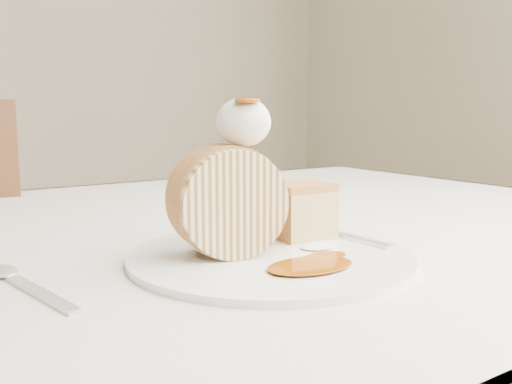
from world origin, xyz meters
TOP-DOWN VIEW (x-y plane):
  - table at (0.00, 0.20)m, footprint 1.40×0.90m
  - plate at (0.04, 0.02)m, footprint 0.29×0.29m
  - roulade_slice at (0.00, 0.04)m, footprint 0.11×0.08m
  - cake_chunk at (0.11, 0.06)m, footprint 0.06×0.06m
  - whipped_cream at (0.03, 0.05)m, footprint 0.05×0.05m
  - caramel_drizzle at (0.02, 0.03)m, footprint 0.03×0.02m
  - caramel_pool at (0.04, -0.04)m, footprint 0.09×0.06m
  - fork at (0.14, 0.03)m, footprint 0.03×0.16m
  - spoon at (-0.17, 0.04)m, footprint 0.05×0.14m

SIDE VIEW (x-z plane):
  - table at x=0.00m, z-range 0.29..1.04m
  - spoon at x=-0.17m, z-range 0.75..0.75m
  - plate at x=0.04m, z-range 0.75..0.76m
  - fork at x=0.14m, z-range 0.76..0.76m
  - caramel_pool at x=0.04m, z-range 0.76..0.76m
  - cake_chunk at x=0.11m, z-range 0.76..0.81m
  - roulade_slice at x=0.00m, z-range 0.76..0.86m
  - whipped_cream at x=0.03m, z-range 0.86..0.90m
  - caramel_drizzle at x=0.02m, z-range 0.90..0.91m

